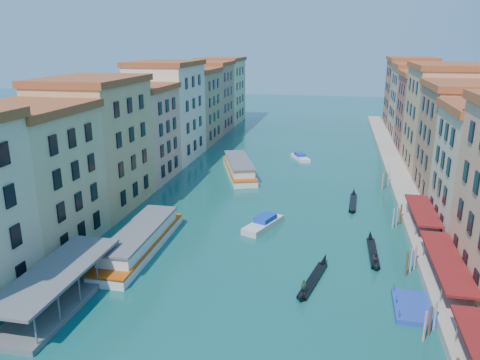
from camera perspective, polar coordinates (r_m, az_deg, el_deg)
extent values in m
cube|color=tan|center=(62.34, -24.06, -0.33)|extent=(12.00, 15.00, 17.00)
cube|color=#964120|center=(60.54, -25.07, 7.84)|extent=(12.80, 15.40, 1.00)
cube|color=tan|center=(75.16, -17.19, 3.90)|extent=(12.00, 17.00, 19.00)
cube|color=#964120|center=(73.71, -17.86, 11.49)|extent=(12.80, 17.40, 1.00)
cube|color=tan|center=(88.98, -12.39, 5.34)|extent=(12.00, 14.00, 16.50)
cube|color=#964120|center=(87.73, -12.74, 10.95)|extent=(12.80, 14.40, 1.00)
cube|color=beige|center=(103.26, -8.86, 8.06)|extent=(12.00, 18.00, 20.00)
cube|color=#964120|center=(102.24, -9.13, 13.88)|extent=(12.80, 18.40, 1.00)
cube|color=tan|center=(119.34, -5.98, 8.71)|extent=(12.00, 16.00, 17.50)
cube|color=#964120|center=(118.42, -6.12, 13.15)|extent=(12.80, 16.40, 1.00)
cube|color=#AD7862|center=(134.00, -3.96, 9.85)|extent=(12.00, 15.00, 18.50)
cube|color=#964120|center=(133.19, -4.05, 14.02)|extent=(12.80, 15.40, 1.00)
cube|color=beige|center=(149.34, -2.29, 10.68)|extent=(12.00, 17.00, 19.00)
cube|color=#964120|center=(148.62, -2.34, 14.52)|extent=(12.80, 17.40, 1.00)
cube|color=#9F6A4B|center=(82.72, 25.57, 3.77)|extent=(12.00, 16.00, 18.00)
cube|color=#964120|center=(81.39, 26.41, 10.29)|extent=(12.80, 16.40, 1.00)
cube|color=tan|center=(98.86, 23.45, 6.50)|extent=(12.00, 18.00, 20.00)
cube|color=#964120|center=(97.79, 24.17, 12.55)|extent=(12.80, 18.40, 1.00)
cube|color=#A64F42|center=(115.06, 21.83, 7.32)|extent=(12.00, 15.00, 17.50)
cube|color=#964120|center=(114.10, 22.34, 11.89)|extent=(12.80, 15.40, 1.00)
cube|color=tan|center=(130.15, 20.75, 8.62)|extent=(12.00, 16.00, 18.50)
cube|color=#964120|center=(129.31, 21.21, 12.89)|extent=(12.80, 16.40, 1.00)
cube|color=#AC6349|center=(146.30, 19.84, 9.69)|extent=(12.00, 17.00, 19.50)
cube|color=#964120|center=(145.58, 20.25, 13.69)|extent=(12.80, 17.40, 1.00)
cube|color=#AD9F8C|center=(93.73, 18.69, 0.53)|extent=(4.00, 140.00, 1.00)
cylinder|color=slate|center=(44.95, 24.84, -16.88)|extent=(0.12, 0.12, 3.00)
cube|color=maroon|center=(54.39, 23.91, -8.94)|extent=(3.20, 15.30, 0.25)
cylinder|color=slate|center=(50.30, 23.27, -12.92)|extent=(0.12, 0.12, 3.00)
cylinder|color=slate|center=(59.26, 21.44, -8.12)|extent=(0.12, 0.12, 3.00)
cube|color=maroon|center=(68.48, 21.39, -3.42)|extent=(3.20, 12.60, 0.25)
cylinder|color=slate|center=(64.88, 20.60, -5.86)|extent=(0.12, 0.12, 3.00)
cylinder|color=slate|center=(72.65, 19.68, -3.35)|extent=(0.12, 0.12, 3.00)
cube|color=slate|center=(51.33, -21.10, -13.57)|extent=(5.00, 16.00, 0.60)
cube|color=slate|center=(49.86, -21.49, -10.38)|extent=(5.40, 16.40, 0.30)
cylinder|color=brown|center=(45.39, 21.59, -16.42)|extent=(0.24, 0.24, 3.20)
cylinder|color=brown|center=(46.33, 22.15, -15.76)|extent=(0.24, 0.24, 3.20)
cylinder|color=brown|center=(47.29, 22.68, -15.12)|extent=(0.24, 0.24, 3.20)
cylinder|color=brown|center=(55.73, 19.64, -9.75)|extent=(0.24, 0.24, 3.20)
cylinder|color=brown|center=(56.72, 20.12, -9.33)|extent=(0.24, 0.24, 3.20)
cylinder|color=brown|center=(57.71, 20.58, -8.92)|extent=(0.24, 0.24, 3.20)
cylinder|color=brown|center=(68.49, 18.19, -4.60)|extent=(0.24, 0.24, 3.20)
cylinder|color=brown|center=(69.50, 18.60, -4.33)|extent=(0.24, 0.24, 3.20)
cylinder|color=brown|center=(70.51, 19.00, -4.07)|extent=(0.24, 0.24, 3.20)
cylinder|color=brown|center=(85.46, 16.99, -0.28)|extent=(0.24, 0.24, 3.20)
cylinder|color=brown|center=(86.48, 17.33, -0.11)|extent=(0.24, 0.24, 3.20)
cylinder|color=brown|center=(87.50, 17.67, 0.05)|extent=(0.24, 0.24, 3.20)
cylinder|color=brown|center=(49.45, -26.27, -14.13)|extent=(0.24, 0.24, 3.20)
cylinder|color=brown|center=(52.18, -23.58, -12.10)|extent=(0.24, 0.24, 3.20)
cylinder|color=brown|center=(55.05, -21.21, -10.27)|extent=(0.24, 0.24, 3.20)
cube|color=white|center=(60.25, -12.02, -7.80)|extent=(4.70, 19.90, 1.19)
cube|color=white|center=(59.74, -12.09, -6.67)|extent=(4.16, 15.92, 1.59)
cube|color=slate|center=(59.38, -12.15, -5.84)|extent=(4.46, 16.42, 0.25)
cube|color=#C34A0B|center=(60.03, -12.05, -7.32)|extent=(4.75, 19.90, 0.25)
cube|color=white|center=(91.68, -0.12, 1.14)|extent=(10.53, 19.75, 1.16)
cube|color=white|center=(91.35, -0.12, 1.90)|extent=(8.79, 15.93, 1.55)
cube|color=slate|center=(91.12, -0.12, 2.46)|extent=(9.22, 16.48, 0.24)
cube|color=#C34A0B|center=(91.54, -0.12, 1.46)|extent=(10.58, 19.77, 0.24)
cube|color=black|center=(52.49, 8.88, -11.97)|extent=(2.87, 8.35, 0.42)
cone|color=black|center=(56.32, 10.24, -9.54)|extent=(1.23, 2.00, 1.56)
cone|color=black|center=(48.49, 7.32, -14.15)|extent=(1.16, 1.69, 1.37)
imported|color=#1F2E1E|center=(49.06, 7.76, -12.82)|extent=(0.65, 0.50, 1.60)
cube|color=black|center=(60.16, 15.89, -8.54)|extent=(1.13, 8.15, 0.41)
cone|color=black|center=(64.14, 15.60, -6.56)|extent=(0.84, 1.83, 1.52)
cone|color=black|center=(56.00, 16.27, -10.26)|extent=(0.84, 1.52, 1.34)
imported|color=#2E242A|center=(56.67, 16.23, -9.15)|extent=(0.77, 0.60, 1.56)
cube|color=black|center=(77.04, 13.59, -2.71)|extent=(1.47, 8.39, 0.42)
cone|color=black|center=(81.33, 13.71, -1.42)|extent=(0.93, 1.91, 1.56)
cone|color=black|center=(72.58, 13.49, -3.70)|extent=(0.92, 1.58, 1.37)
cube|color=silver|center=(65.66, 2.83, -5.47)|extent=(5.10, 8.07, 0.88)
cube|color=#153AAF|center=(65.81, 3.09, -4.70)|extent=(3.06, 3.81, 0.77)
cube|color=white|center=(103.41, 7.38, 2.69)|extent=(4.75, 6.82, 0.75)
cube|color=#153AAF|center=(103.68, 7.29, 3.10)|extent=(2.76, 3.28, 0.66)
cube|color=#2242AA|center=(50.15, 20.53, -14.34)|extent=(4.09, 6.04, 0.50)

